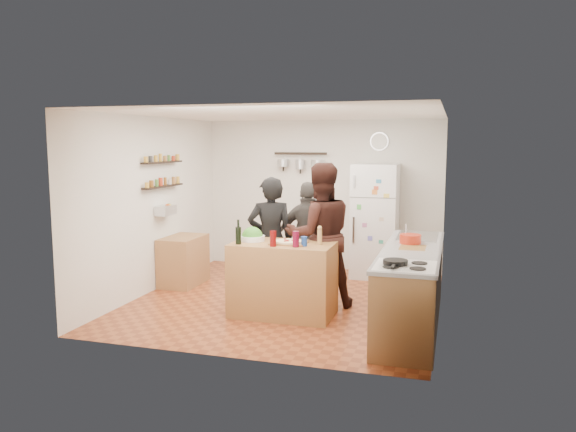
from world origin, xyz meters
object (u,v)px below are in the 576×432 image
(wall_clock, at_px, (379,141))
(person_back, at_px, (309,238))
(red_bowl, at_px, (410,239))
(side_table, at_px, (184,261))
(person_left, at_px, (271,240))
(pepper_mill, at_px, (320,237))
(counter_run, at_px, (411,288))
(prep_island, at_px, (283,279))
(person_center, at_px, (320,235))
(wine_bottle, at_px, (238,236))
(skillet, at_px, (395,262))
(fridge, at_px, (375,221))
(salad_bowl, at_px, (252,238))
(salt_canister, at_px, (304,241))

(wall_clock, bearing_deg, person_back, -115.11)
(person_back, bearing_deg, red_bowl, 144.28)
(red_bowl, xyz_separation_m, wall_clock, (-0.70, 2.31, 1.18))
(side_table, bearing_deg, person_back, 1.74)
(person_left, relative_size, wall_clock, 5.63)
(pepper_mill, distance_m, counter_run, 1.23)
(prep_island, bearing_deg, side_table, 151.61)
(person_center, bearing_deg, person_left, -26.90)
(person_center, bearing_deg, pepper_mill, 76.88)
(wine_bottle, height_order, skillet, wine_bottle)
(counter_run, distance_m, fridge, 2.46)
(wine_bottle, bearing_deg, prep_island, 23.75)
(salad_bowl, bearing_deg, red_bowl, 9.69)
(pepper_mill, bearing_deg, side_table, 157.46)
(counter_run, height_order, fridge, fridge)
(salad_bowl, bearing_deg, salt_canister, -13.28)
(prep_island, relative_size, pepper_mill, 6.94)
(wall_clock, bearing_deg, prep_island, -106.62)
(counter_run, relative_size, skillet, 10.62)
(person_back, xyz_separation_m, counter_run, (1.50, -1.02, -0.35))
(salt_canister, bearing_deg, wall_clock, 79.86)
(person_back, distance_m, fridge, 1.49)
(wine_bottle, height_order, person_left, person_left)
(counter_run, distance_m, red_bowl, 0.62)
(person_back, relative_size, skillet, 6.43)
(pepper_mill, relative_size, wall_clock, 0.60)
(side_table, bearing_deg, wall_clock, 31.82)
(person_left, height_order, wall_clock, wall_clock)
(skillet, xyz_separation_m, fridge, (-0.65, 3.23, -0.04))
(person_center, height_order, side_table, person_center)
(wall_clock, relative_size, side_table, 0.37)
(pepper_mill, height_order, counter_run, pepper_mill)
(counter_run, bearing_deg, salad_bowl, -179.74)
(red_bowl, relative_size, fridge, 0.14)
(skillet, bearing_deg, prep_island, 148.95)
(salad_bowl, height_order, person_left, person_left)
(salad_bowl, relative_size, counter_run, 0.12)
(salt_canister, relative_size, person_left, 0.07)
(skillet, distance_m, red_bowl, 1.25)
(person_left, height_order, person_back, person_left)
(prep_island, distance_m, red_bowl, 1.63)
(skillet, bearing_deg, side_table, 150.44)
(person_left, distance_m, wall_clock, 2.77)
(wine_bottle, bearing_deg, salad_bowl, 73.50)
(person_left, xyz_separation_m, red_bowl, (1.84, -0.15, 0.13))
(pepper_mill, bearing_deg, person_back, 111.34)
(prep_island, bearing_deg, counter_run, 2.18)
(salt_canister, bearing_deg, salad_bowl, 166.72)
(person_center, relative_size, red_bowl, 7.26)
(pepper_mill, bearing_deg, salad_bowl, 180.00)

